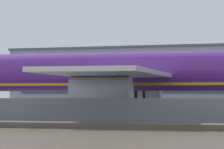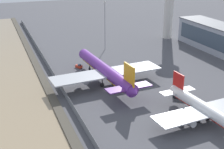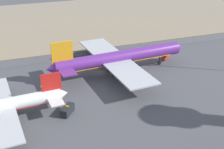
# 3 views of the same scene
# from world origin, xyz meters

# --- Properties ---
(ground_plane) EXTENTS (500.00, 500.00, 0.00)m
(ground_plane) POSITION_xyz_m (0.00, 0.00, 0.00)
(ground_plane) COLOR #4C4C51
(waterfront_lagoon) EXTENTS (320.00, 98.00, 0.01)m
(waterfront_lagoon) POSITION_xyz_m (0.00, -71.00, 0.00)
(waterfront_lagoon) COLOR #937F60
(waterfront_lagoon) RESTS_ON ground
(shoreline_seawall) EXTENTS (320.00, 3.00, 0.50)m
(shoreline_seawall) POSITION_xyz_m (0.00, -20.50, 0.25)
(shoreline_seawall) COLOR #474238
(shoreline_seawall) RESTS_ON ground
(perimeter_fence) EXTENTS (280.00, 0.10, 2.54)m
(perimeter_fence) POSITION_xyz_m (0.00, -16.00, 1.27)
(perimeter_fence) COLOR slate
(perimeter_fence) RESTS_ON ground
(cargo_jet_purple) EXTENTS (52.23, 45.25, 14.37)m
(cargo_jet_purple) POSITION_xyz_m (-5.92, 2.14, 5.48)
(cargo_jet_purple) COLOR #602889
(cargo_jet_purple) RESTS_ON ground
(baggage_tug) EXTENTS (3.56, 3.04, 1.80)m
(baggage_tug) POSITION_xyz_m (-27.45, -2.82, 0.81)
(baggage_tug) COLOR red
(baggage_tug) RESTS_ON ground
(ops_van) EXTENTS (4.85, 5.39, 2.48)m
(ops_van) POSITION_xyz_m (16.70, 22.48, 1.28)
(ops_van) COLOR #1E2328
(ops_van) RESTS_ON ground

